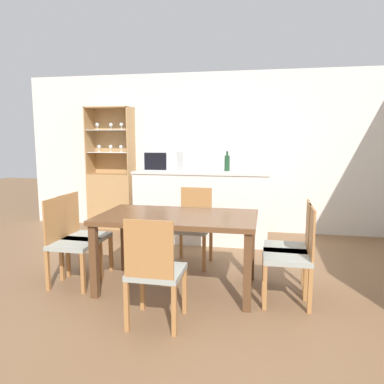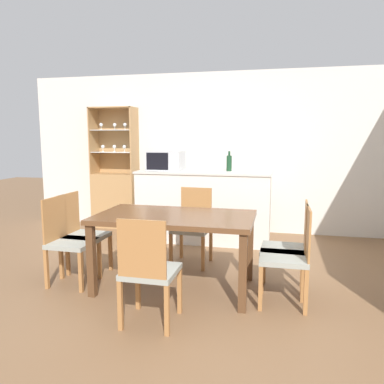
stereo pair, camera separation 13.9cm
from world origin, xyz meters
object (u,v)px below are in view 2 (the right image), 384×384
object	(u,v)px
display_cabinet	(116,192)
dining_chair_head_far	(193,226)
dining_chair_side_left_near	(69,241)
dining_chair_side_right_far	(288,248)
dining_chair_side_left_far	(82,234)
wine_bottle	(229,163)
dining_chair_head_near	(149,271)
dining_table	(175,223)
dining_chair_side_right_near	(289,256)
microwave	(166,161)

from	to	relation	value
display_cabinet	dining_chair_head_far	distance (m)	2.31
dining_chair_side_left_near	dining_chair_side_right_far	distance (m)	2.24
dining_chair_side_left_far	dining_chair_side_left_near	xyz separation A→B (m)	(-0.00, -0.27, 0.00)
dining_chair_side_left_far	wine_bottle	xyz separation A→B (m)	(1.40, 1.77, 0.70)
dining_chair_side_left_near	dining_chair_head_near	xyz separation A→B (m)	(1.11, -0.64, 0.00)
display_cabinet	dining_chair_side_left_far	world-z (taller)	display_cabinet
dining_chair_head_far	dining_chair_head_near	distance (m)	1.56
dining_chair_side_left_far	dining_table	bearing A→B (deg)	85.41
dining_table	dining_chair_side_left_far	size ratio (longest dim) A/B	1.72
dining_chair_side_left_near	dining_chair_head_far	distance (m)	1.44
dining_chair_side_left_near	wine_bottle	xyz separation A→B (m)	(1.40, 2.04, 0.70)
dining_chair_side_left_near	dining_chair_side_right_near	world-z (taller)	same
dining_chair_side_left_near	dining_chair_head_far	world-z (taller)	same
dining_chair_side_right_near	dining_chair_head_far	bearing A→B (deg)	49.88
dining_chair_side_right_near	microwave	size ratio (longest dim) A/B	1.77
dining_chair_side_right_near	wine_bottle	distance (m)	2.31
wine_bottle	microwave	bearing A→B (deg)	-175.36
dining_chair_side_right_far	dining_chair_head_far	distance (m)	1.28
dining_table	dining_chair_side_left_near	distance (m)	1.14
dining_chair_side_right_far	dining_chair_head_near	bearing A→B (deg)	131.48
dining_chair_side_right_near	dining_chair_head_near	distance (m)	1.28
dining_chair_side_left_far	dining_chair_head_near	distance (m)	1.44
microwave	dining_chair_side_right_near	bearing A→B (deg)	-48.10
dining_chair_side_left_far	dining_chair_head_far	world-z (taller)	same
microwave	dining_chair_side_right_far	bearing A→B (deg)	-43.94
wine_bottle	dining_chair_side_left_near	bearing A→B (deg)	-124.46
dining_table	dining_chair_side_left_near	size ratio (longest dim) A/B	1.72
display_cabinet	dining_chair_side_right_near	distance (m)	3.74
dining_chair_side_left_near	dining_chair_side_right_far	bearing A→B (deg)	97.64
dining_chair_side_right_far	dining_chair_head_near	size ratio (longest dim) A/B	1.00
dining_table	dining_chair_head_near	distance (m)	0.81
dining_chair_head_far	dining_chair_head_near	bearing A→B (deg)	93.70
dining_table	dining_chair_side_right_near	distance (m)	1.14
dining_chair_side_right_far	dining_table	bearing A→B (deg)	98.95
dining_chair_head_far	wine_bottle	distance (m)	1.36
display_cabinet	dining_chair_side_left_near	distance (m)	2.53
dining_chair_head_far	wine_bottle	xyz separation A→B (m)	(0.28, 1.13, 0.70)
dining_table	dining_chair_side_right_near	xyz separation A→B (m)	(1.11, -0.13, -0.21)
dining_table	dining_chair_head_near	bearing A→B (deg)	-89.99
display_cabinet	wine_bottle	size ratio (longest dim) A/B	6.99
dining_chair_side_right_far	dining_chair_head_far	world-z (taller)	same
display_cabinet	dining_chair_head_near	distance (m)	3.54
dining_chair_side_right_near	dining_chair_head_near	xyz separation A→B (m)	(-1.11, -0.64, 0.00)
dining_chair_side_left_far	dining_chair_head_near	world-z (taller)	same
microwave	display_cabinet	bearing A→B (deg)	154.81
display_cabinet	dining_table	world-z (taller)	display_cabinet
dining_chair_side_left_near	dining_chair_head_near	bearing A→B (deg)	60.71
dining_chair_side_right_near	wine_bottle	world-z (taller)	wine_bottle
dining_chair_side_right_far	dining_chair_side_right_near	size ratio (longest dim) A/B	1.00
dining_chair_head_far	dining_chair_side_right_near	bearing A→B (deg)	144.38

